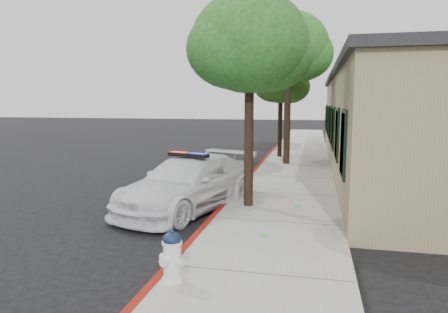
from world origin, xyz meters
The scene contains 9 objects.
ground centered at (0.00, 0.00, 0.00)m, with size 120.00×120.00×0.00m, color black.
sidewalk centered at (1.60, 3.00, 0.07)m, with size 3.20×60.00×0.15m, color #9A988C.
red_curb centered at (0.06, 3.00, 0.08)m, with size 0.14×60.00×0.16m, color maroon.
clapboard_building centered at (6.69, 9.00, 2.13)m, with size 7.30×20.89×4.24m.
police_car centered at (-0.90, 1.17, 0.74)m, with size 3.51×5.44×1.59m.
fire_hydrant centered at (0.35, -3.61, 0.56)m, with size 0.47×0.41×0.83m.
street_tree_near centered at (0.76, 1.36, 4.38)m, with size 3.22×3.10×5.67m.
street_tree_mid centered at (1.24, 9.32, 5.30)m, with size 3.88×3.58×6.83m.
street_tree_far centered at (0.72, 11.66, 3.91)m, with size 2.88×2.64×5.00m.
Camera 1 is at (2.48, -9.32, 2.96)m, focal length 32.32 mm.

